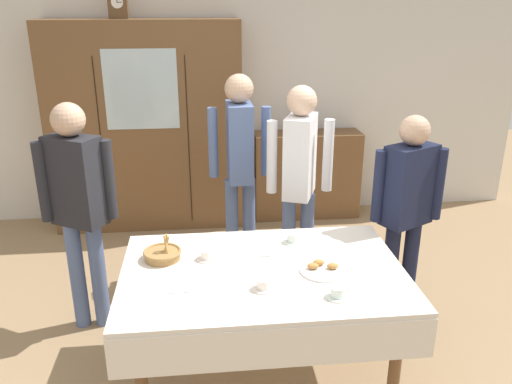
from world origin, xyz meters
name	(u,v)px	position (x,y,z in m)	size (l,w,h in m)	color
ground_plane	(259,354)	(0.00, 0.00, 0.00)	(12.00, 12.00, 0.00)	#997A56
back_wall	(232,93)	(0.00, 2.65, 1.35)	(6.40, 0.10, 2.70)	silver
dining_table	(264,287)	(0.00, -0.24, 0.68)	(1.70, 1.13, 0.77)	brown
wall_cabinet	(147,128)	(-0.90, 2.35, 1.06)	(1.94, 0.46, 2.12)	brown
mantel_clock	(118,5)	(-1.08, 2.35, 2.24)	(0.18, 0.11, 0.24)	brown
bookshelf_low	(306,175)	(0.79, 2.41, 0.47)	(1.15, 0.35, 0.95)	brown
book_stack	(308,127)	(0.79, 2.41, 1.01)	(0.17, 0.22, 0.12)	#2D5184
tea_cup_back_edge	(337,293)	(0.37, -0.55, 0.80)	(0.13, 0.13, 0.06)	silver
tea_cup_near_left	(263,285)	(-0.03, -0.42, 0.80)	(0.13, 0.13, 0.06)	white
tea_cup_near_right	(293,238)	(0.24, 0.15, 0.80)	(0.13, 0.13, 0.06)	silver
tea_cup_front_edge	(207,255)	(-0.33, -0.03, 0.80)	(0.13, 0.13, 0.06)	white
bread_basket	(163,254)	(-0.61, 0.00, 0.81)	(0.24, 0.24, 0.16)	#9E7542
pastry_plate	(322,269)	(0.35, -0.25, 0.78)	(0.28, 0.28, 0.05)	white
spoon_far_left	(265,256)	(0.03, -0.03, 0.78)	(0.12, 0.02, 0.01)	silver
spoon_mid_right	(183,292)	(-0.47, -0.42, 0.78)	(0.12, 0.02, 0.01)	silver
person_behind_table_left	(407,201)	(1.10, 0.37, 0.95)	(0.52, 0.34, 1.57)	#191E38
person_near_right_end	(300,171)	(0.41, 0.84, 1.04)	(0.52, 0.41, 1.71)	slate
person_behind_table_right	(78,197)	(-1.20, 0.49, 1.02)	(0.52, 0.35, 1.68)	slate
person_beside_shelf	(240,156)	(-0.03, 1.21, 1.07)	(0.52, 0.36, 1.75)	slate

